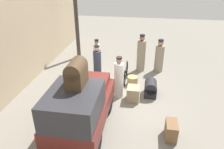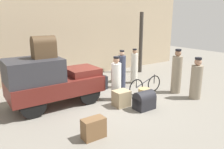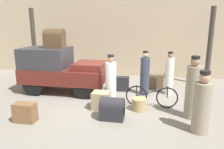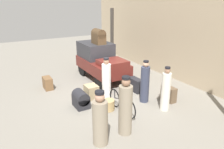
% 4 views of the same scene
% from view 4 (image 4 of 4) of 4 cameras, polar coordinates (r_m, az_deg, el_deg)
% --- Properties ---
extents(ground_plane, '(30.00, 30.00, 0.00)m').
position_cam_4_polar(ground_plane, '(9.44, -1.67, -5.31)').
color(ground_plane, gray).
extents(station_building_facade, '(16.00, 0.15, 4.50)m').
position_cam_4_polar(station_building_facade, '(11.23, 17.09, 9.87)').
color(station_building_facade, tan).
rests_on(station_building_facade, ground).
extents(canopy_pillar_left, '(0.21, 0.21, 3.38)m').
position_cam_4_polar(canopy_pillar_left, '(13.74, 0.00, 9.93)').
color(canopy_pillar_left, '#38332D').
rests_on(canopy_pillar_left, ground).
extents(truck, '(3.26, 1.54, 1.76)m').
position_cam_4_polar(truck, '(11.17, -3.10, 3.84)').
color(truck, black).
rests_on(truck, ground).
extents(bicycle, '(1.71, 0.04, 0.75)m').
position_cam_4_polar(bicycle, '(7.94, 2.57, -7.40)').
color(bicycle, black).
rests_on(bicycle, ground).
extents(wicker_basket, '(0.46, 0.46, 0.39)m').
position_cam_4_polar(wicker_basket, '(8.15, -0.97, -7.95)').
color(wicker_basket, tan).
rests_on(wicker_basket, ground).
extents(porter_lifting_near_truck, '(0.43, 0.43, 1.63)m').
position_cam_4_polar(porter_lifting_near_truck, '(6.16, -3.11, -11.97)').
color(porter_lifting_near_truck, gray).
rests_on(porter_lifting_near_truck, ground).
extents(porter_with_bicycle, '(0.33, 0.33, 1.66)m').
position_cam_4_polar(porter_with_bicycle, '(8.16, 13.85, -4.07)').
color(porter_with_bicycle, silver).
rests_on(porter_with_bicycle, ground).
extents(porter_standing_middle, '(0.41, 0.41, 1.85)m').
position_cam_4_polar(porter_standing_middle, '(6.56, 3.52, -8.78)').
color(porter_standing_middle, gray).
rests_on(porter_standing_middle, ground).
extents(porter_carrying_trunk, '(0.35, 0.35, 1.70)m').
position_cam_4_polar(porter_carrying_trunk, '(8.65, 8.58, -2.25)').
color(porter_carrying_trunk, '#33384C').
rests_on(porter_carrying_trunk, ground).
extents(conductor_in_dark_uniform, '(0.37, 0.37, 1.70)m').
position_cam_4_polar(conductor_in_dark_uniform, '(8.94, -1.47, -1.34)').
color(conductor_in_dark_uniform, white).
rests_on(conductor_in_dark_uniform, ground).
extents(suitcase_tan_flat, '(0.74, 0.33, 0.59)m').
position_cam_4_polar(suitcase_tan_flat, '(9.76, 6.17, -2.70)').
color(suitcase_tan_flat, '#232328').
rests_on(suitcase_tan_flat, ground).
extents(trunk_umber_medium, '(0.55, 0.47, 0.57)m').
position_cam_4_polar(trunk_umber_medium, '(9.05, -5.41, -4.54)').
color(trunk_umber_medium, '#9E8966').
rests_on(trunk_umber_medium, ground).
extents(suitcase_black_upright, '(0.61, 0.34, 0.55)m').
position_cam_4_polar(suitcase_black_upright, '(10.36, -16.45, -2.19)').
color(suitcase_black_upright, brown).
rests_on(suitcase_black_upright, ground).
extents(trunk_wicker_pale, '(0.64, 0.29, 0.60)m').
position_cam_4_polar(trunk_wicker_pale, '(9.08, 14.56, -4.90)').
color(trunk_wicker_pale, brown).
rests_on(trunk_wicker_pale, ground).
extents(trunk_large_brown, '(0.69, 0.49, 0.65)m').
position_cam_4_polar(trunk_large_brown, '(8.39, -8.14, -6.41)').
color(trunk_large_brown, '#232328').
rests_on(trunk_large_brown, ground).
extents(trunk_on_truck_roof, '(0.76, 0.47, 0.74)m').
position_cam_4_polar(trunk_on_truck_roof, '(11.03, -3.52, 9.93)').
color(trunk_on_truck_roof, '#4C3823').
rests_on(trunk_on_truck_roof, truck).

